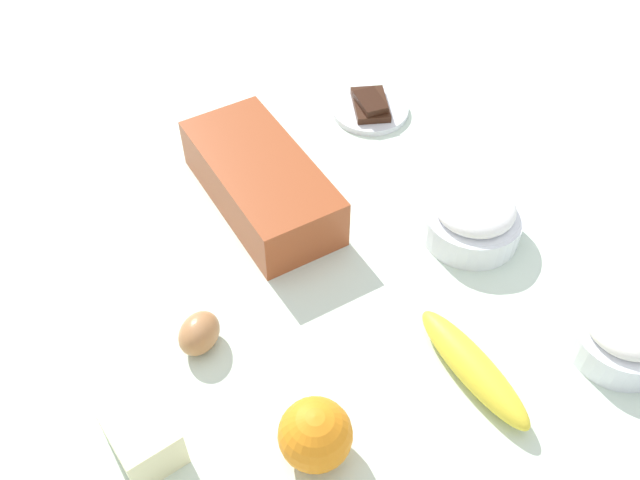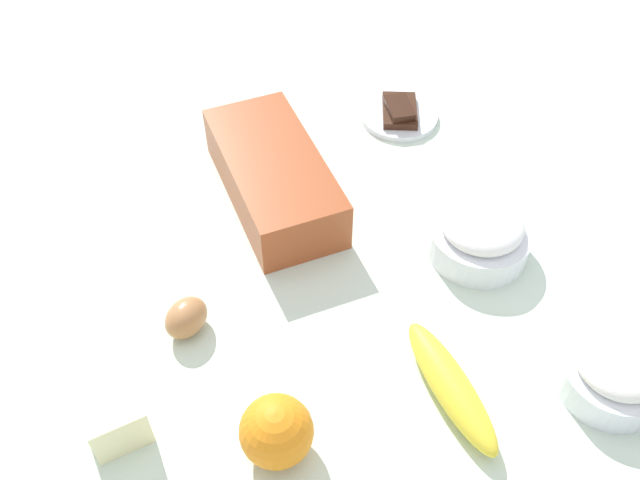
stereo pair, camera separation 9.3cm
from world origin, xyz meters
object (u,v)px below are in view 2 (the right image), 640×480
Objects in this scene: butter_block at (112,408)px; chocolate_plate at (399,114)px; sugar_bowl at (480,235)px; flour_bowl at (615,372)px; banana at (451,386)px; egg_near_butter at (186,318)px; orange_fruit at (276,431)px; loaf_pan at (274,176)px.

butter_block is 0.69× the size of chocolate_plate.
chocolate_plate is at bearing -175.99° from sugar_bowl.
butter_block is at bearing -97.46° from flour_bowl.
chocolate_plate is (-0.31, -0.02, -0.02)m from sugar_bowl.
banana is 0.33m from egg_near_butter.
orange_fruit is (-0.00, -0.40, 0.01)m from flour_bowl.
butter_block is (0.33, -0.24, -0.01)m from loaf_pan.
orange_fruit is at bearing 24.65° from egg_near_butter.
loaf_pan is at bearing 145.73° from egg_near_butter.
orange_fruit reaches higher than butter_block.
orange_fruit is at bearing 67.79° from butter_block.
banana is 0.39m from butter_block.
orange_fruit is (0.40, -0.06, -0.00)m from loaf_pan.
loaf_pan is 3.66× the size of orange_fruit.
loaf_pan is at bearing 171.08° from orange_fruit.
flour_bowl is 1.54× the size of orange_fruit.
chocolate_plate is (-0.52, 0.09, -0.01)m from banana.
flour_bowl is at bearing 81.40° from banana.
flour_bowl is 0.56m from chocolate_plate.
egg_near_butter is (-0.11, 0.09, -0.01)m from butter_block.
banana is 3.12× the size of egg_near_butter.
sugar_bowl reaches higher than flour_bowl.
sugar_bowl is 0.24m from banana.
loaf_pan is 4.90× the size of egg_near_butter.
orange_fruit reaches higher than banana.
banana is 2.11× the size of butter_block.
egg_near_butter is 0.52m from chocolate_plate.
flour_bowl is 0.52m from egg_near_butter.
chocolate_plate is at bearing 151.17° from orange_fruit.
butter_block is at bearing -96.90° from banana.
loaf_pan is at bearing -140.33° from flour_bowl.
egg_near_butter is (-0.19, -0.48, -0.01)m from flour_bowl.
loaf_pan reaches higher than banana.
sugar_bowl is (0.17, 0.26, -0.01)m from loaf_pan.
loaf_pan is at bearing 144.02° from butter_block.
chocolate_plate is (-0.54, 0.30, -0.03)m from orange_fruit.
butter_block is at bearing -46.01° from loaf_pan.
flour_bowl is at bearing 89.52° from orange_fruit.
orange_fruit is (0.23, -0.32, 0.01)m from sugar_bowl.
egg_near_butter is (0.22, -0.15, -0.02)m from loaf_pan.
banana is (0.38, 0.15, -0.02)m from loaf_pan.
sugar_bowl is 1.07× the size of chocolate_plate.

